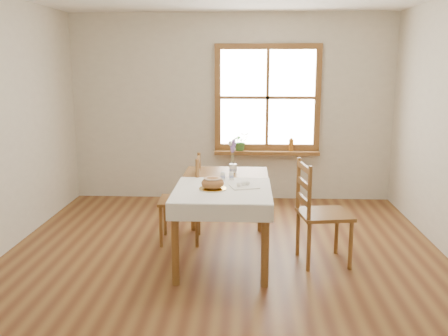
# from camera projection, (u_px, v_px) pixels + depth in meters

# --- Properties ---
(ground) EXTENTS (5.00, 5.00, 0.00)m
(ground) POSITION_uv_depth(u_px,v_px,m) (223.00, 265.00, 4.82)
(ground) COLOR brown
(ground) RESTS_ON ground
(room_walls) EXTENTS (4.60, 5.10, 2.65)m
(room_walls) POSITION_uv_depth(u_px,v_px,m) (222.00, 87.00, 4.47)
(room_walls) COLOR beige
(room_walls) RESTS_ON ground
(window) EXTENTS (1.46, 0.08, 1.46)m
(window) POSITION_uv_depth(u_px,v_px,m) (267.00, 98.00, 6.91)
(window) COLOR brown
(window) RESTS_ON ground
(window_sill) EXTENTS (1.46, 0.20, 0.05)m
(window_sill) POSITION_uv_depth(u_px,v_px,m) (267.00, 152.00, 7.00)
(window_sill) COLOR brown
(window_sill) RESTS_ON ground
(dining_table) EXTENTS (0.90, 1.60, 0.75)m
(dining_table) POSITION_uv_depth(u_px,v_px,m) (224.00, 191.00, 4.97)
(dining_table) COLOR brown
(dining_table) RESTS_ON ground
(table_linen) EXTENTS (0.91, 0.99, 0.01)m
(table_linen) POSITION_uv_depth(u_px,v_px,m) (222.00, 190.00, 4.66)
(table_linen) COLOR white
(table_linen) RESTS_ON dining_table
(chair_left) EXTENTS (0.49, 0.47, 0.95)m
(chair_left) POSITION_uv_depth(u_px,v_px,m) (180.00, 199.00, 5.39)
(chair_left) COLOR brown
(chair_left) RESTS_ON ground
(chair_right) EXTENTS (0.56, 0.54, 1.01)m
(chair_right) POSITION_uv_depth(u_px,v_px,m) (324.00, 213.00, 4.80)
(chair_right) COLOR brown
(chair_right) RESTS_ON ground
(bread_plate) EXTENTS (0.26, 0.26, 0.01)m
(bread_plate) POSITION_uv_depth(u_px,v_px,m) (213.00, 189.00, 4.65)
(bread_plate) COLOR white
(bread_plate) RESTS_ON table_linen
(bread_loaf) EXTENTS (0.21, 0.21, 0.12)m
(bread_loaf) POSITION_uv_depth(u_px,v_px,m) (213.00, 182.00, 4.63)
(bread_loaf) COLOR #975D35
(bread_loaf) RESTS_ON bread_plate
(egg_napkin) EXTENTS (0.30, 0.28, 0.01)m
(egg_napkin) POSITION_uv_depth(u_px,v_px,m) (244.00, 187.00, 4.74)
(egg_napkin) COLOR white
(egg_napkin) RESTS_ON table_linen
(eggs) EXTENTS (0.24, 0.22, 0.04)m
(eggs) POSITION_uv_depth(u_px,v_px,m) (244.00, 184.00, 4.73)
(eggs) COLOR white
(eggs) RESTS_ON egg_napkin
(salt_shaker) EXTENTS (0.06, 0.06, 0.09)m
(salt_shaker) POSITION_uv_depth(u_px,v_px,m) (223.00, 176.00, 5.01)
(salt_shaker) COLOR white
(salt_shaker) RESTS_ON table_linen
(pepper_shaker) EXTENTS (0.05, 0.05, 0.09)m
(pepper_shaker) POSITION_uv_depth(u_px,v_px,m) (231.00, 176.00, 5.03)
(pepper_shaker) COLOR white
(pepper_shaker) RESTS_ON table_linen
(flower_vase) EXTENTS (0.09, 0.09, 0.09)m
(flower_vase) POSITION_uv_depth(u_px,v_px,m) (233.00, 169.00, 5.40)
(flower_vase) COLOR white
(flower_vase) RESTS_ON dining_table
(lavender_bouquet) EXTENTS (0.14, 0.14, 0.27)m
(lavender_bouquet) POSITION_uv_depth(u_px,v_px,m) (233.00, 153.00, 5.37)
(lavender_bouquet) COLOR #775699
(lavender_bouquet) RESTS_ON flower_vase
(potted_plant) EXTENTS (0.30, 0.32, 0.20)m
(potted_plant) POSITION_uv_depth(u_px,v_px,m) (240.00, 143.00, 6.99)
(potted_plant) COLOR #396A2A
(potted_plant) RESTS_ON window_sill
(amber_bottle) EXTENTS (0.07, 0.07, 0.18)m
(amber_bottle) POSITION_uv_depth(u_px,v_px,m) (291.00, 144.00, 6.96)
(amber_bottle) COLOR #9F5E1D
(amber_bottle) RESTS_ON window_sill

